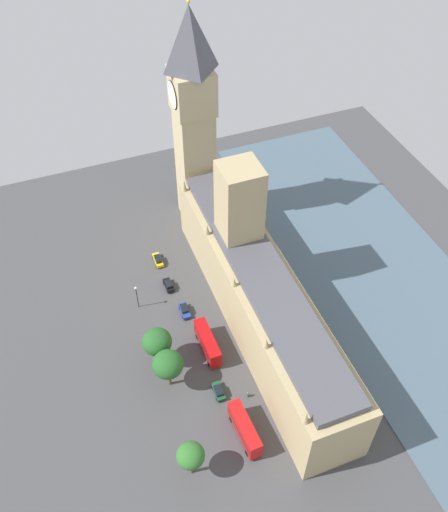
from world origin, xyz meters
The scene contains 15 objects.
ground_plane centered at (0.00, 0.00, 0.00)m, with size 140.37×140.37×0.00m, color #424244.
river_thames centered at (-34.96, 0.00, 0.12)m, with size 37.99×126.33×0.25m, color #475B6B.
parliament_building centered at (-1.99, -1.66, 9.57)m, with size 13.34×70.37×34.26m.
clock_tower centered at (-1.27, -39.43, 29.15)m, with size 9.25×9.25×56.33m.
car_yellow_cab_near_tower centered at (13.72, -25.94, 0.89)m, with size 1.83×4.65×1.74m.
car_black_leading centered at (13.66, -17.21, 0.88)m, with size 1.88×4.21×1.74m.
car_blue_trailing centered at (12.48, -8.70, 0.89)m, with size 2.06×4.44×1.74m.
double_decker_bus_by_river_gate centered at (11.00, 2.62, 2.63)m, with size 2.75×10.53×4.75m.
car_dark_green_opposite_hall centered at (12.53, 13.27, 0.89)m, with size 2.04×4.34×1.74m.
double_decker_bus_midblock centered at (11.10, 23.39, 2.63)m, with size 3.00×10.60×4.75m.
pedestrian_under_trees centered at (7.33, 16.02, 0.69)m, with size 0.56×0.64×1.54m.
plane_tree_kerbside centered at (22.67, 26.50, 6.72)m, with size 5.07×5.07×8.94m.
plane_tree_corner centered at (20.98, 7.64, 7.18)m, with size 6.23×6.23×9.86m.
plane_tree_far_end centered at (21.45, 1.67, 7.07)m, with size 6.12×6.12×9.71m.
street_lamp_slot_10 centered at (21.78, -14.18, 4.72)m, with size 0.56×0.56×6.83m.
Camera 1 is at (32.29, 67.82, 101.18)m, focal length 39.42 mm.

